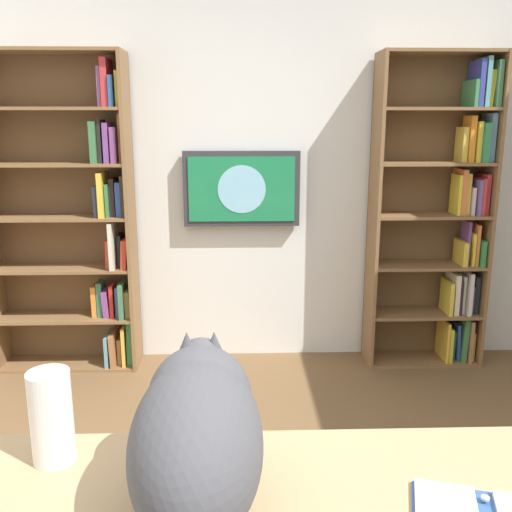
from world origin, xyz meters
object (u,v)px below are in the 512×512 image
at_px(wall_mounted_tv, 242,189).
at_px(paper_towel_roll, 51,417).
at_px(cat, 197,430).
at_px(bookshelf_left, 443,217).
at_px(bookshelf_right, 78,221).

distance_m(wall_mounted_tv, paper_towel_roll, 2.48).
bearing_deg(cat, wall_mounted_tv, -92.67).
xyz_separation_m(bookshelf_left, wall_mounted_tv, (1.35, -0.08, 0.19)).
bearing_deg(bookshelf_left, wall_mounted_tv, -3.61).
height_order(bookshelf_left, bookshelf_right, same).
distance_m(bookshelf_left, bookshelf_right, 2.42).
bearing_deg(bookshelf_right, paper_towel_roll, 103.61).
bearing_deg(wall_mounted_tv, paper_towel_roll, 77.91).
bearing_deg(cat, bookshelf_left, -120.36).
distance_m(bookshelf_left, paper_towel_roll, 2.98).
height_order(bookshelf_right, wall_mounted_tv, bookshelf_right).
height_order(bookshelf_left, wall_mounted_tv, bookshelf_left).
distance_m(bookshelf_left, cat, 2.90).
height_order(wall_mounted_tv, cat, wall_mounted_tv).
relative_size(bookshelf_right, paper_towel_roll, 8.22).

